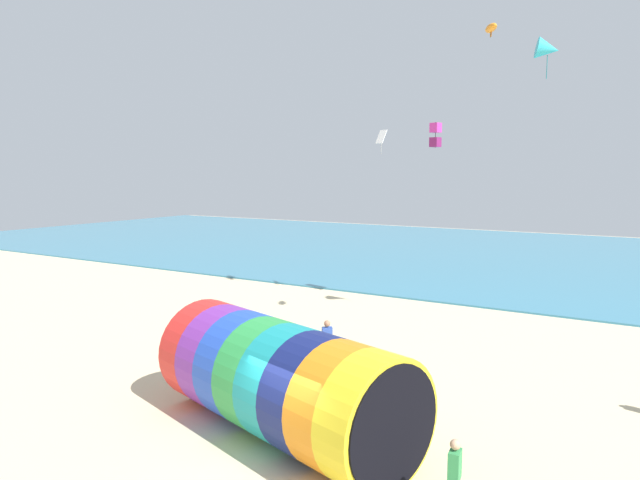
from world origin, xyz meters
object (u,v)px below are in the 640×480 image
kite_magenta_box (435,135)px  bystander_near_water (327,343)px  kite_orange_parafoil (491,28)px  kite_cyan_delta (548,49)px  kite_white_diamond (381,137)px  giant_inflatable_tube (281,380)px  kite_handler (454,478)px

kite_magenta_box → bystander_near_water: 12.95m
kite_orange_parafoil → bystander_near_water: kite_orange_parafoil is taller
kite_magenta_box → kite_orange_parafoil: 7.37m
kite_cyan_delta → kite_white_diamond: (-8.35, 2.42, -3.07)m
bystander_near_water → kite_cyan_delta: bearing=53.8°
giant_inflatable_tube → kite_orange_parafoil: 15.11m
kite_orange_parafoil → kite_white_diamond: bearing=143.1°
kite_white_diamond → kite_orange_parafoil: bearing=-36.9°
giant_inflatable_tube → kite_orange_parafoil: kite_orange_parafoil is taller
giant_inflatable_tube → kite_cyan_delta: size_ratio=5.01×
kite_cyan_delta → kite_handler: bearing=-85.9°
giant_inflatable_tube → kite_cyan_delta: 17.06m
kite_cyan_delta → bystander_near_water: size_ratio=0.96×
kite_white_diamond → bystander_near_water: size_ratio=0.72×
kite_magenta_box → kite_white_diamond: kite_magenta_box is taller
giant_inflatable_tube → kite_handler: bearing=-13.0°
kite_handler → kite_white_diamond: (-9.36, 16.56, 7.93)m
giant_inflatable_tube → kite_orange_parafoil: size_ratio=8.42×
kite_white_diamond → kite_orange_parafoil: (6.77, -5.08, 3.52)m
giant_inflatable_tube → bystander_near_water: bearing=107.6°
kite_handler → kite_cyan_delta: bearing=94.1°
kite_cyan_delta → kite_magenta_box: bearing=155.3°
kite_cyan_delta → kite_orange_parafoil: kite_orange_parafoil is taller
kite_white_diamond → bystander_near_water: kite_white_diamond is taller
giant_inflatable_tube → kite_cyan_delta: kite_cyan_delta is taller
kite_orange_parafoil → kite_cyan_delta: bearing=59.4°
kite_orange_parafoil → bystander_near_water: bearing=-128.8°
kite_cyan_delta → kite_orange_parafoil: bearing=-120.6°
kite_handler → kite_magenta_box: size_ratio=1.31×
kite_handler → bystander_near_water: size_ratio=0.95×
kite_handler → kite_orange_parafoil: kite_orange_parafoil is taller
giant_inflatable_tube → kite_orange_parafoil: bearing=76.7°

